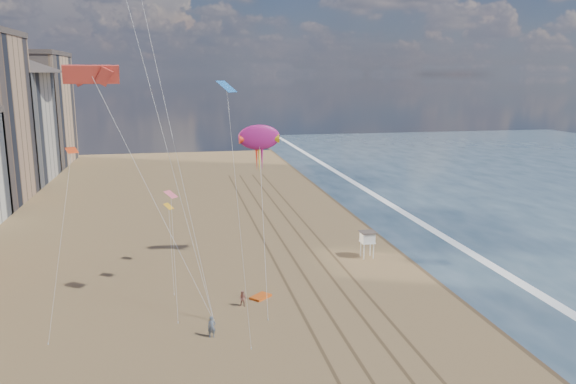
% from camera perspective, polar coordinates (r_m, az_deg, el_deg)
% --- Properties ---
extents(wet_sand, '(260.00, 260.00, 0.00)m').
position_cam_1_polar(wet_sand, '(80.12, 11.96, -4.07)').
color(wet_sand, '#42301E').
rests_on(wet_sand, ground).
extents(foam, '(260.00, 260.00, 0.00)m').
position_cam_1_polar(foam, '(81.83, 14.68, -3.87)').
color(foam, white).
rests_on(foam, ground).
extents(tracks, '(7.68, 120.00, 0.01)m').
position_cam_1_polar(tracks, '(66.04, 2.07, -7.27)').
color(tracks, brown).
rests_on(tracks, ground).
extents(lifeguard_stand, '(1.79, 1.79, 3.24)m').
position_cam_1_polar(lifeguard_stand, '(68.02, 8.07, -4.61)').
color(lifeguard_stand, white).
rests_on(lifeguard_stand, ground).
extents(grounded_kite, '(2.34, 2.29, 0.23)m').
position_cam_1_polar(grounded_kite, '(56.44, -2.80, -10.57)').
color(grounded_kite, '#E05412').
rests_on(grounded_kite, ground).
extents(show_kite, '(4.63, 8.83, 21.55)m').
position_cam_1_polar(show_kite, '(64.02, -2.95, 5.54)').
color(show_kite, '#A3196F').
rests_on(show_kite, ground).
extents(kite_flyer_a, '(0.67, 0.45, 1.84)m').
position_cam_1_polar(kite_flyer_a, '(48.71, -7.76, -13.43)').
color(kite_flyer_a, slate).
rests_on(kite_flyer_a, ground).
extents(kite_flyer_b, '(0.91, 0.80, 1.57)m').
position_cam_1_polar(kite_flyer_b, '(54.32, -4.60, -10.76)').
color(kite_flyer_b, '#965A4C').
rests_on(kite_flyer_b, ground).
extents(small_kites, '(16.13, 16.76, 14.41)m').
position_cam_1_polar(small_kites, '(54.90, -12.33, 4.17)').
color(small_kites, '#EB5B6E').
rests_on(small_kites, ground).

